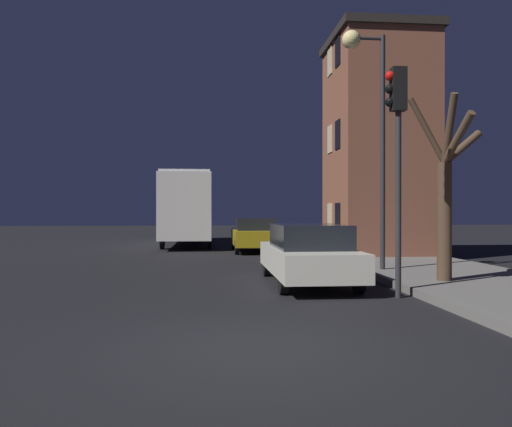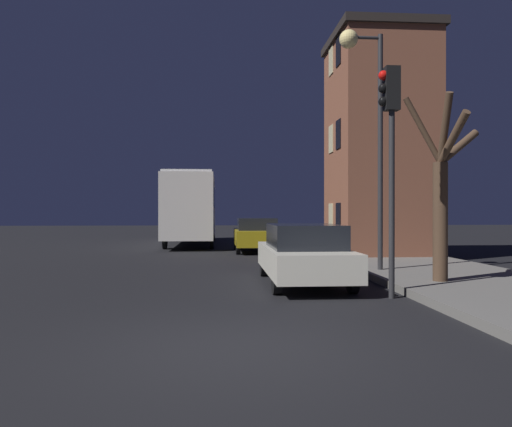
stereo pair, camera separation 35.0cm
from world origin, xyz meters
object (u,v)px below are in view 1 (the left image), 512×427
bare_tree (446,193)px  car_mid_lane (254,234)px  streetlamp (366,92)px  car_near_lane (308,253)px  traffic_light (397,134)px  bus (189,204)px

bare_tree → car_mid_lane: bare_tree is taller
streetlamp → car_near_lane: (-1.95, -1.45, -4.36)m
streetlamp → traffic_light: bearing=-97.9°
bus → car_near_lane: bearing=-77.1°
streetlamp → car_near_lane: bearing=-143.4°
bare_tree → bus: (-6.62, 16.50, -0.02)m
car_mid_lane → bare_tree: bearing=-72.4°
car_near_lane → car_mid_lane: bearing=92.4°
bus → car_mid_lane: bearing=-60.4°
traffic_light → car_near_lane: size_ratio=1.00×
streetlamp → traffic_light: 3.99m
traffic_light → car_mid_lane: traffic_light is taller
bare_tree → car_mid_lane: (-3.49, 10.99, -1.43)m
traffic_light → bus: 18.36m
car_near_lane → bare_tree: bearing=-17.8°
bare_tree → car_near_lane: size_ratio=0.89×
bus → car_mid_lane: size_ratio=2.63×
traffic_light → bare_tree: size_ratio=1.12×
streetlamp → car_mid_lane: (-2.36, 8.56, -4.34)m
bare_tree → bus: bare_tree is taller
traffic_light → streetlamp: bearing=82.1°
streetlamp → car_mid_lane: streetlamp is taller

